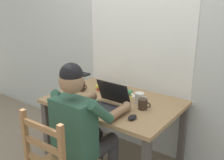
{
  "coord_description": "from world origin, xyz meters",
  "views": [
    {
      "loc": [
        1.38,
        -1.94,
        1.73
      ],
      "look_at": [
        0.01,
        -0.05,
        0.95
      ],
      "focal_mm": 43.14,
      "sensor_mm": 36.0,
      "label": 1
    }
  ],
  "objects_px": {
    "computer_mouse": "(132,117)",
    "book_stack_main": "(106,88)",
    "coffee_mug_dark": "(82,86)",
    "coffee_mug_spare": "(143,104)",
    "seated_person": "(83,126)",
    "desk": "(114,109)",
    "laptop": "(107,103)",
    "coffee_mug_white": "(140,98)",
    "book_stack_side": "(122,94)"
  },
  "relations": [
    {
      "from": "coffee_mug_dark",
      "to": "book_stack_main",
      "type": "bearing_deg",
      "value": 37.73
    },
    {
      "from": "coffee_mug_dark",
      "to": "laptop",
      "type": "bearing_deg",
      "value": -21.39
    },
    {
      "from": "coffee_mug_dark",
      "to": "book_stack_side",
      "type": "bearing_deg",
      "value": 11.46
    },
    {
      "from": "seated_person",
      "to": "book_stack_side",
      "type": "height_order",
      "value": "seated_person"
    },
    {
      "from": "desk",
      "to": "book_stack_side",
      "type": "height_order",
      "value": "book_stack_side"
    },
    {
      "from": "coffee_mug_spare",
      "to": "book_stack_main",
      "type": "height_order",
      "value": "coffee_mug_spare"
    },
    {
      "from": "computer_mouse",
      "to": "coffee_mug_spare",
      "type": "height_order",
      "value": "coffee_mug_spare"
    },
    {
      "from": "desk",
      "to": "book_stack_side",
      "type": "relative_size",
      "value": 6.71
    },
    {
      "from": "coffee_mug_spare",
      "to": "book_stack_side",
      "type": "relative_size",
      "value": 0.65
    },
    {
      "from": "book_stack_side",
      "to": "computer_mouse",
      "type": "bearing_deg",
      "value": -45.93
    },
    {
      "from": "seated_person",
      "to": "coffee_mug_dark",
      "type": "distance_m",
      "value": 0.69
    },
    {
      "from": "desk",
      "to": "seated_person",
      "type": "bearing_deg",
      "value": -85.04
    },
    {
      "from": "coffee_mug_dark",
      "to": "book_stack_side",
      "type": "height_order",
      "value": "coffee_mug_dark"
    },
    {
      "from": "coffee_mug_dark",
      "to": "book_stack_main",
      "type": "xyz_separation_m",
      "value": [
        0.2,
        0.16,
        -0.02
      ]
    },
    {
      "from": "desk",
      "to": "computer_mouse",
      "type": "distance_m",
      "value": 0.44
    },
    {
      "from": "book_stack_side",
      "to": "coffee_mug_dark",
      "type": "bearing_deg",
      "value": -168.54
    },
    {
      "from": "seated_person",
      "to": "coffee_mug_dark",
      "type": "height_order",
      "value": "seated_person"
    },
    {
      "from": "seated_person",
      "to": "computer_mouse",
      "type": "height_order",
      "value": "seated_person"
    },
    {
      "from": "coffee_mug_dark",
      "to": "computer_mouse",
      "type": "bearing_deg",
      "value": -17.51
    },
    {
      "from": "desk",
      "to": "laptop",
      "type": "xyz_separation_m",
      "value": [
        0.06,
        -0.18,
        0.15
      ]
    },
    {
      "from": "desk",
      "to": "book_stack_side",
      "type": "bearing_deg",
      "value": 73.51
    },
    {
      "from": "computer_mouse",
      "to": "book_stack_main",
      "type": "height_order",
      "value": "book_stack_main"
    },
    {
      "from": "seated_person",
      "to": "coffee_mug_spare",
      "type": "height_order",
      "value": "seated_person"
    },
    {
      "from": "desk",
      "to": "coffee_mug_spare",
      "type": "xyz_separation_m",
      "value": [
        0.33,
        -0.02,
        0.14
      ]
    },
    {
      "from": "coffee_mug_dark",
      "to": "book_stack_main",
      "type": "relative_size",
      "value": 0.61
    },
    {
      "from": "coffee_mug_spare",
      "to": "book_stack_side",
      "type": "height_order",
      "value": "coffee_mug_spare"
    },
    {
      "from": "seated_person",
      "to": "book_stack_side",
      "type": "bearing_deg",
      "value": 91.31
    },
    {
      "from": "seated_person",
      "to": "coffee_mug_spare",
      "type": "bearing_deg",
      "value": 59.45
    },
    {
      "from": "laptop",
      "to": "coffee_mug_dark",
      "type": "distance_m",
      "value": 0.51
    },
    {
      "from": "desk",
      "to": "book_stack_main",
      "type": "distance_m",
      "value": 0.3
    },
    {
      "from": "desk",
      "to": "seated_person",
      "type": "xyz_separation_m",
      "value": [
        0.04,
        -0.49,
        0.04
      ]
    },
    {
      "from": "desk",
      "to": "coffee_mug_dark",
      "type": "relative_size",
      "value": 10.32
    },
    {
      "from": "laptop",
      "to": "coffee_mug_dark",
      "type": "relative_size",
      "value": 2.76
    },
    {
      "from": "desk",
      "to": "laptop",
      "type": "height_order",
      "value": "laptop"
    },
    {
      "from": "desk",
      "to": "coffee_mug_dark",
      "type": "distance_m",
      "value": 0.45
    },
    {
      "from": "coffee_mug_dark",
      "to": "book_stack_main",
      "type": "height_order",
      "value": "coffee_mug_dark"
    },
    {
      "from": "desk",
      "to": "laptop",
      "type": "distance_m",
      "value": 0.24
    },
    {
      "from": "coffee_mug_spare",
      "to": "laptop",
      "type": "bearing_deg",
      "value": -148.45
    },
    {
      "from": "laptop",
      "to": "computer_mouse",
      "type": "relative_size",
      "value": 3.3
    },
    {
      "from": "seated_person",
      "to": "coffee_mug_spare",
      "type": "relative_size",
      "value": 10.26
    },
    {
      "from": "book_stack_main",
      "to": "book_stack_side",
      "type": "distance_m",
      "value": 0.26
    },
    {
      "from": "computer_mouse",
      "to": "coffee_mug_spare",
      "type": "bearing_deg",
      "value": 97.55
    },
    {
      "from": "coffee_mug_dark",
      "to": "coffee_mug_spare",
      "type": "xyz_separation_m",
      "value": [
        0.75,
        -0.02,
        -0.0
      ]
    },
    {
      "from": "laptop",
      "to": "computer_mouse",
      "type": "bearing_deg",
      "value": -10.92
    },
    {
      "from": "seated_person",
      "to": "book_stack_main",
      "type": "bearing_deg",
      "value": 111.8
    },
    {
      "from": "coffee_mug_white",
      "to": "coffee_mug_dark",
      "type": "height_order",
      "value": "coffee_mug_white"
    },
    {
      "from": "desk",
      "to": "coffee_mug_white",
      "type": "height_order",
      "value": "coffee_mug_white"
    },
    {
      "from": "seated_person",
      "to": "book_stack_side",
      "type": "xyz_separation_m",
      "value": [
        -0.01,
        0.59,
        0.09
      ]
    },
    {
      "from": "desk",
      "to": "seated_person",
      "type": "relative_size",
      "value": 1.0
    },
    {
      "from": "desk",
      "to": "coffee_mug_spare",
      "type": "bearing_deg",
      "value": -2.69
    }
  ]
}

